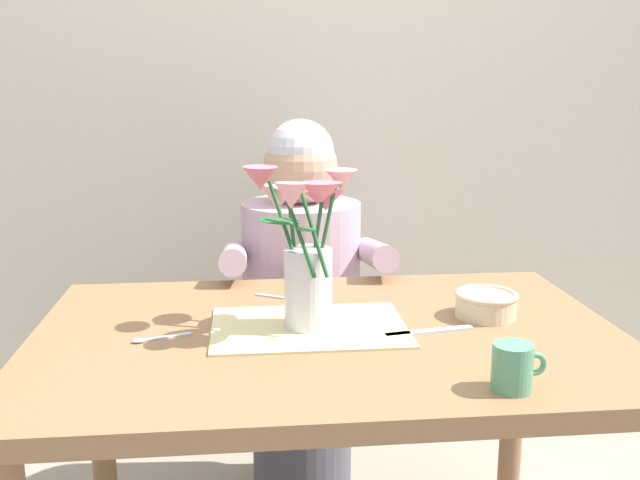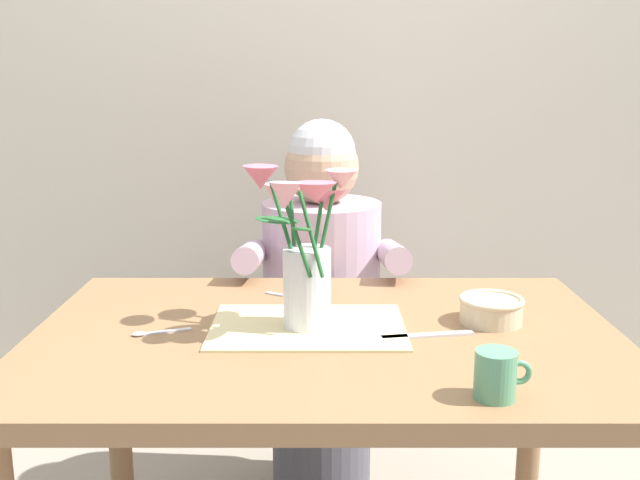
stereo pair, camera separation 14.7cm
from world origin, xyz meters
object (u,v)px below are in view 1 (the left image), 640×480
(seated_person, at_px, (302,316))
(dinner_knife, at_px, (429,331))
(ceramic_bowl, at_px, (486,303))
(coffee_cup, at_px, (513,367))
(flower_vase, at_px, (304,243))

(seated_person, height_order, dinner_knife, seated_person)
(seated_person, bearing_deg, ceramic_bowl, -60.18)
(ceramic_bowl, height_order, coffee_cup, coffee_cup)
(ceramic_bowl, distance_m, dinner_knife, 0.17)
(dinner_knife, bearing_deg, seated_person, 98.42)
(seated_person, height_order, coffee_cup, seated_person)
(seated_person, bearing_deg, flower_vase, -96.28)
(dinner_knife, bearing_deg, coffee_cup, -86.21)
(seated_person, distance_m, ceramic_bowl, 0.70)
(flower_vase, distance_m, ceramic_bowl, 0.42)
(seated_person, relative_size, coffee_cup, 12.20)
(dinner_knife, relative_size, coffee_cup, 2.04)
(dinner_knife, distance_m, coffee_cup, 0.29)
(coffee_cup, bearing_deg, ceramic_bowl, 78.03)
(dinner_knife, bearing_deg, ceramic_bowl, 20.23)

